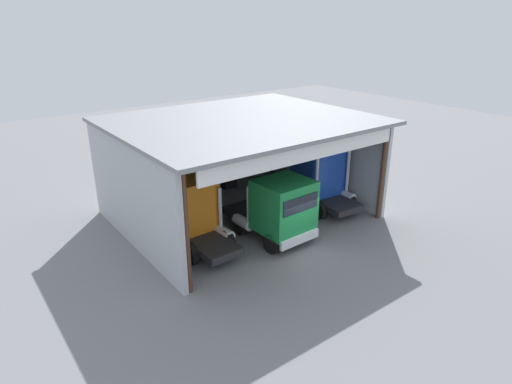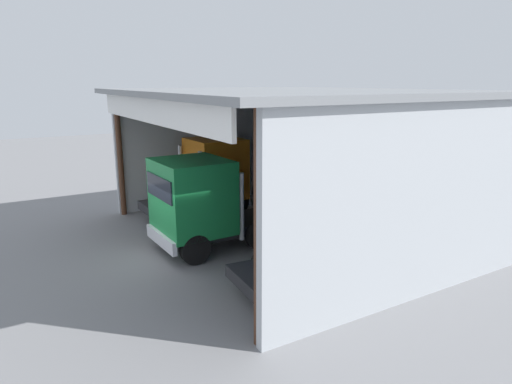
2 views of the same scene
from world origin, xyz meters
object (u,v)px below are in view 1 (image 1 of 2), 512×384
Objects in this scene: truck_orange_center_right_bay at (192,212)px; oil_drum at (173,194)px; tool_cart at (229,181)px; truck_blue_center_left_bay at (321,178)px; truck_green_center_bay at (278,209)px.

truck_orange_center_right_bay is 6.24m from oil_drum.
truck_orange_center_right_bay is at bearing -136.34° from tool_cart.
truck_blue_center_left_bay is at bearing -3.59° from truck_orange_center_right_bay.
oil_drum is at bearing 70.61° from truck_orange_center_right_bay.
truck_green_center_bay reaches higher than oil_drum.
truck_orange_center_right_bay is at bearing -31.29° from truck_green_center_bay.
oil_drum is (1.83, 5.80, -1.36)m from truck_orange_center_right_bay.
truck_green_center_bay is 1.22× the size of truck_blue_center_left_bay.
truck_green_center_bay is 8.08m from tool_cart.
tool_cart is at bearing -107.48° from truck_green_center_bay.
truck_green_center_bay is at bearing -105.44° from tool_cart.
truck_blue_center_left_bay is (4.76, 1.84, 0.10)m from truck_green_center_bay.
truck_orange_center_right_bay is at bearing -107.53° from oil_drum.
truck_green_center_bay is at bearing -76.41° from oil_drum.
truck_blue_center_left_bay is 9.12m from oil_drum.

